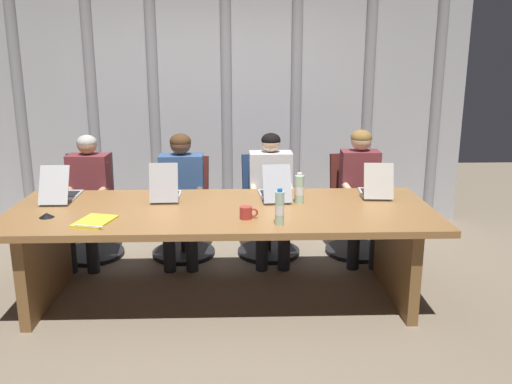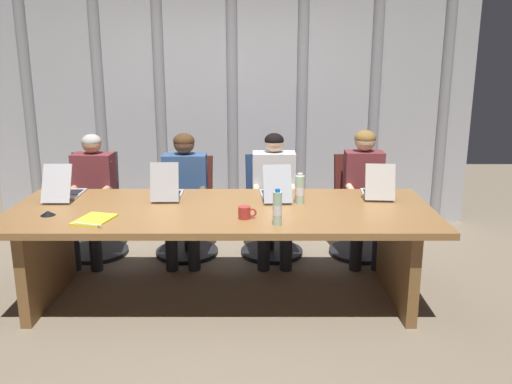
% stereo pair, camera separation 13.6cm
% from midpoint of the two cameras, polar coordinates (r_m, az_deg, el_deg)
% --- Properties ---
extents(ground_plane, '(10.51, 10.51, 0.00)m').
position_cam_midpoint_polar(ground_plane, '(4.51, -4.31, -10.88)').
color(ground_plane, '#7F705B').
extents(conference_table, '(3.24, 1.20, 0.75)m').
position_cam_midpoint_polar(conference_table, '(4.29, -4.46, -3.76)').
color(conference_table, olive).
rests_on(conference_table, ground_plane).
extents(curtain_backdrop, '(5.25, 0.16, 2.66)m').
position_cam_midpoint_polar(curtain_backdrop, '(6.14, -3.73, 8.93)').
color(curtain_backdrop, '#B2B2B7').
rests_on(curtain_backdrop, ground_plane).
extents(laptop_left_end, '(0.23, 0.48, 0.30)m').
position_cam_midpoint_polar(laptop_left_end, '(4.76, -20.21, -0.03)').
color(laptop_left_end, '#BCBCC1').
rests_on(laptop_left_end, conference_table).
extents(laptop_left_mid, '(0.23, 0.41, 0.32)m').
position_cam_midpoint_polar(laptop_left_mid, '(4.54, -10.14, 0.01)').
color(laptop_left_mid, '#BCBCC1').
rests_on(laptop_left_mid, conference_table).
extents(laptop_center, '(0.26, 0.48, 0.30)m').
position_cam_midpoint_polar(laptop_center, '(4.51, 1.02, 0.10)').
color(laptop_center, '#A8ADB7').
rests_on(laptop_center, conference_table).
extents(laptop_right_mid, '(0.27, 0.42, 0.30)m').
position_cam_midpoint_polar(laptop_right_mid, '(4.66, 11.41, 0.29)').
color(laptop_right_mid, beige).
rests_on(laptop_right_mid, conference_table).
extents(office_chair_left_end, '(0.60, 0.60, 0.96)m').
position_cam_midpoint_polar(office_chair_left_end, '(5.53, -17.38, -2.60)').
color(office_chair_left_end, '#2D2D38').
rests_on(office_chair_left_end, ground_plane).
extents(office_chair_left_mid, '(0.60, 0.60, 0.93)m').
position_cam_midpoint_polar(office_chair_left_mid, '(5.36, -8.19, -2.70)').
color(office_chair_left_mid, '#511E19').
rests_on(office_chair_left_mid, ground_plane).
extents(office_chair_center, '(0.60, 0.61, 0.94)m').
position_cam_midpoint_polar(office_chair_center, '(5.33, 0.48, -2.60)').
color(office_chair_center, navy).
rests_on(office_chair_center, ground_plane).
extents(office_chair_right_mid, '(0.60, 0.60, 0.94)m').
position_cam_midpoint_polar(office_chair_right_mid, '(5.44, 9.57, -2.47)').
color(office_chair_right_mid, '#511E19').
rests_on(office_chair_right_mid, ground_plane).
extents(person_left_end, '(0.39, 0.56, 1.17)m').
position_cam_midpoint_polar(person_left_end, '(5.29, -17.72, -0.02)').
color(person_left_end, brown).
rests_on(person_left_end, ground_plane).
extents(person_left_mid, '(0.42, 0.55, 1.18)m').
position_cam_midpoint_polar(person_left_mid, '(5.13, -8.47, 0.24)').
color(person_left_mid, '#335184').
rests_on(person_left_mid, ground_plane).
extents(person_center, '(0.40, 0.55, 1.18)m').
position_cam_midpoint_polar(person_center, '(5.10, 0.82, 0.22)').
color(person_center, silver).
rests_on(person_center, ground_plane).
extents(person_right_mid, '(0.37, 0.55, 1.21)m').
position_cam_midpoint_polar(person_right_mid, '(5.20, 10.04, 0.49)').
color(person_right_mid, brown).
rests_on(person_right_mid, ground_plane).
extents(water_bottle_primary, '(0.06, 0.06, 0.26)m').
position_cam_midpoint_polar(water_bottle_primary, '(3.81, 1.44, -1.71)').
color(water_bottle_primary, '#ADD1B2').
rests_on(water_bottle_primary, conference_table).
extents(water_bottle_secondary, '(0.08, 0.08, 0.24)m').
position_cam_midpoint_polar(water_bottle_secondary, '(4.36, 3.61, 0.27)').
color(water_bottle_secondary, '#ADD1B2').
rests_on(water_bottle_secondary, conference_table).
extents(coffee_mug_near, '(0.13, 0.09, 0.09)m').
position_cam_midpoint_polar(coffee_mug_near, '(3.97, -1.98, -2.15)').
color(coffee_mug_near, '#B2332D').
rests_on(coffee_mug_near, conference_table).
extents(conference_mic_left_side, '(0.11, 0.11, 0.03)m').
position_cam_midpoint_polar(conference_mic_left_side, '(4.30, -21.66, -2.24)').
color(conference_mic_left_side, black).
rests_on(conference_mic_left_side, conference_table).
extents(spiral_notepad, '(0.29, 0.35, 0.03)m').
position_cam_midpoint_polar(spiral_notepad, '(4.07, -17.24, -2.92)').
color(spiral_notepad, yellow).
rests_on(spiral_notepad, conference_table).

